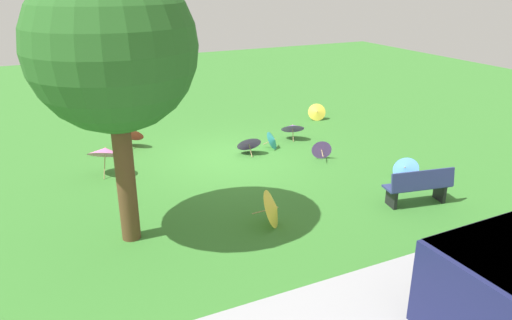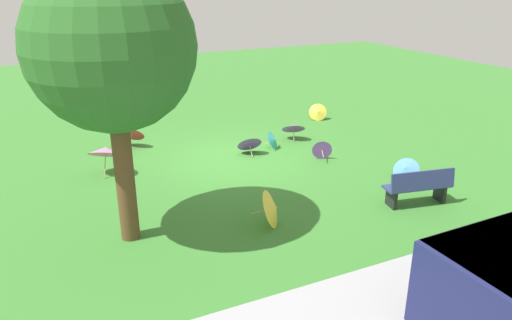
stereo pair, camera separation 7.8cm
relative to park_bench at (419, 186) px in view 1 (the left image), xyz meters
The scene contains 12 objects.
ground 5.41m from the park_bench, 59.85° to the right, with size 40.00×40.00×0.00m, color #387A2D.
park_bench is the anchor object (origin of this frame).
shade_tree 7.33m from the park_bench, 12.10° to the right, with size 3.07×3.07×5.38m.
parasol_teal_0 5.07m from the park_bench, 75.94° to the right, with size 0.67×0.69×0.57m.
parasol_purple_0 5.29m from the park_bench, 66.55° to the right, with size 0.81×0.70×0.65m.
parasol_blue_1 1.47m from the park_bench, 120.47° to the right, with size 0.80×0.86×0.62m.
parasol_red_0 8.68m from the park_bench, 53.82° to the right, with size 1.02×0.98×0.77m.
parasol_purple_1 5.47m from the park_bench, 87.51° to the right, with size 0.96×0.94×0.68m.
parasol_yellow_0 7.23m from the park_bench, 103.53° to the right, with size 0.75×0.73×0.62m.
parasol_yellow_1 3.55m from the park_bench, ahead, with size 0.84×0.93×0.84m.
parasol_pink_0 8.01m from the park_bench, 38.98° to the right, with size 1.22×1.21×0.96m.
parasol_purple_2 3.57m from the park_bench, 84.03° to the right, with size 0.62×0.64×0.59m.
Camera 1 is at (5.16, 12.27, 5.06)m, focal length 34.01 mm.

